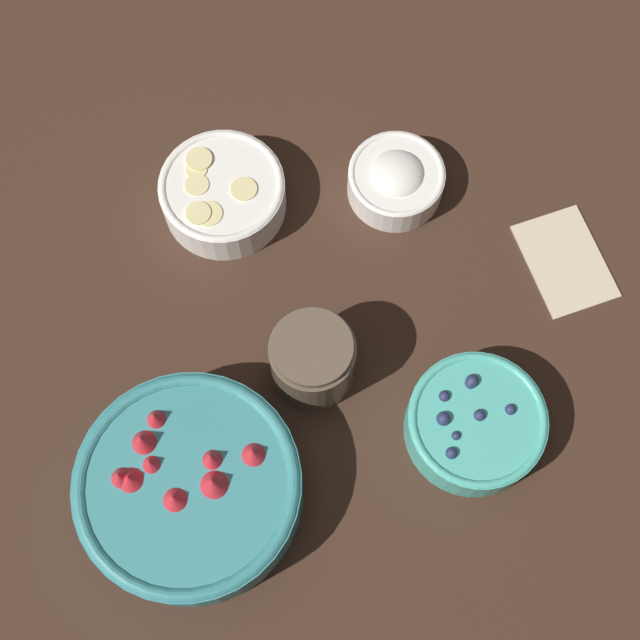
{
  "coord_description": "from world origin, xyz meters",
  "views": [
    {
      "loc": [
        0.33,
        -0.09,
        1.0
      ],
      "look_at": [
        -0.01,
        -0.06,
        0.04
      ],
      "focal_mm": 50.0,
      "sensor_mm": 36.0,
      "label": 1
    }
  ],
  "objects_px": {
    "bowl_bananas": "(223,193)",
    "jar_chocolate": "(313,360)",
    "bowl_cream": "(396,179)",
    "bowl_strawberries": "(190,487)",
    "bowl_blueberries": "(475,423)"
  },
  "relations": [
    {
      "from": "bowl_bananas",
      "to": "bowl_cream",
      "type": "relative_size",
      "value": 1.29
    },
    {
      "from": "bowl_strawberries",
      "to": "jar_chocolate",
      "type": "xyz_separation_m",
      "value": [
        -0.13,
        0.15,
        -0.0
      ]
    },
    {
      "from": "bowl_bananas",
      "to": "bowl_blueberries",
      "type": "bearing_deg",
      "value": 39.44
    },
    {
      "from": "bowl_blueberries",
      "to": "jar_chocolate",
      "type": "xyz_separation_m",
      "value": [
        -0.09,
        -0.17,
        0.01
      ]
    },
    {
      "from": "bowl_blueberries",
      "to": "bowl_bananas",
      "type": "xyz_separation_m",
      "value": [
        -0.32,
        -0.26,
        -0.0
      ]
    },
    {
      "from": "bowl_blueberries",
      "to": "bowl_bananas",
      "type": "height_order",
      "value": "bowl_blueberries"
    },
    {
      "from": "bowl_blueberries",
      "to": "bowl_bananas",
      "type": "distance_m",
      "value": 0.41
    },
    {
      "from": "bowl_cream",
      "to": "bowl_strawberries",
      "type": "bearing_deg",
      "value": -37.43
    },
    {
      "from": "bowl_strawberries",
      "to": "jar_chocolate",
      "type": "height_order",
      "value": "bowl_strawberries"
    },
    {
      "from": "bowl_bananas",
      "to": "jar_chocolate",
      "type": "distance_m",
      "value": 0.24
    },
    {
      "from": "bowl_strawberries",
      "to": "bowl_cream",
      "type": "relative_size",
      "value": 2.03
    },
    {
      "from": "bowl_blueberries",
      "to": "bowl_cream",
      "type": "xyz_separation_m",
      "value": [
        -0.31,
        -0.05,
        -0.01
      ]
    },
    {
      "from": "bowl_cream",
      "to": "jar_chocolate",
      "type": "height_order",
      "value": "jar_chocolate"
    },
    {
      "from": "bowl_cream",
      "to": "jar_chocolate",
      "type": "bearing_deg",
      "value": -29.09
    },
    {
      "from": "bowl_strawberries",
      "to": "bowl_bananas",
      "type": "distance_m",
      "value": 0.36
    }
  ]
}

